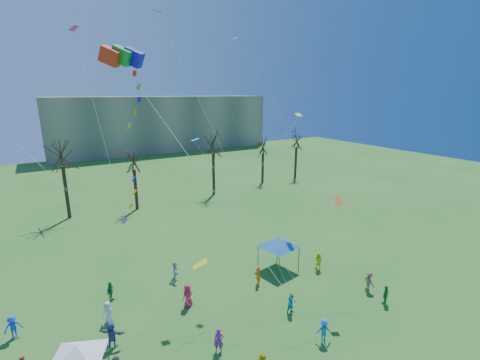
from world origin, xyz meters
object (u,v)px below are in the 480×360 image
distant_building (163,123)px  canopy_tent_white (77,352)px  canopy_tent_blue (279,242)px  big_box_kite (137,149)px

distant_building → canopy_tent_white: (-30.84, -75.96, -5.11)m
canopy_tent_white → canopy_tent_blue: bearing=15.3°
canopy_tent_blue → canopy_tent_white: bearing=-164.7°
distant_building → big_box_kite: bearing=-109.5°
canopy_tent_white → distant_building: bearing=67.9°
distant_building → big_box_kite: (-26.41, -74.71, 5.52)m
distant_building → canopy_tent_white: 82.14m
canopy_tent_white → canopy_tent_blue: canopy_tent_blue is taller
big_box_kite → canopy_tent_white: big_box_kite is taller
big_box_kite → distant_building: bearing=70.5°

